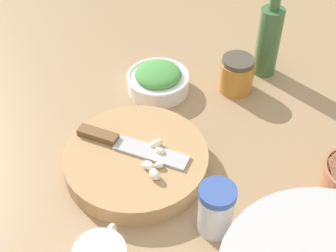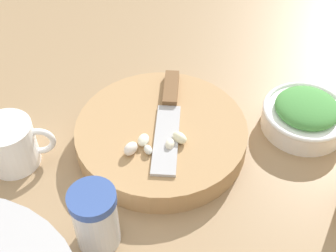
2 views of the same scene
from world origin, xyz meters
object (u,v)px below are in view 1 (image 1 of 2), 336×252
object	(u,v)px
oil_bottle	(269,39)
herb_bowl	(158,80)
cutting_board	(136,160)
honey_jar	(237,74)
spice_jar	(216,209)
garlic_cloves	(155,160)
chef_knife	(125,144)

from	to	relation	value
oil_bottle	herb_bowl	bearing A→B (deg)	-27.20
cutting_board	honey_jar	xyz separation A→B (m)	(-0.30, -0.03, 0.02)
cutting_board	oil_bottle	distance (m)	0.39
honey_jar	oil_bottle	xyz separation A→B (m)	(-0.09, 0.00, 0.05)
spice_jar	garlic_cloves	bearing A→B (deg)	-89.92
honey_jar	oil_bottle	size ratio (longest dim) A/B	0.36
garlic_cloves	cutting_board	bearing A→B (deg)	-76.16
cutting_board	oil_bottle	bearing A→B (deg)	-175.85
herb_bowl	spice_jar	distance (m)	0.36
cutting_board	oil_bottle	world-z (taller)	oil_bottle
garlic_cloves	chef_knife	bearing A→B (deg)	-80.04
cutting_board	oil_bottle	size ratio (longest dim) A/B	1.19
chef_knife	spice_jar	distance (m)	0.21
chef_knife	cutting_board	bearing A→B (deg)	69.37
spice_jar	honey_jar	bearing A→B (deg)	-143.89
herb_bowl	honey_jar	xyz separation A→B (m)	(-0.12, 0.11, 0.01)
garlic_cloves	spice_jar	world-z (taller)	spice_jar
chef_knife	herb_bowl	size ratio (longest dim) A/B	1.52
cutting_board	chef_knife	world-z (taller)	chef_knife
cutting_board	garlic_cloves	size ratio (longest dim) A/B	3.45
herb_bowl	spice_jar	xyz separation A→B (m)	(0.17, 0.32, 0.02)
cutting_board	oil_bottle	xyz separation A→B (m)	(-0.39, -0.03, 0.07)
honey_jar	spice_jar	bearing A→B (deg)	36.11
cutting_board	honey_jar	distance (m)	0.30
chef_knife	spice_jar	xyz separation A→B (m)	(-0.01, 0.21, 0.01)
oil_bottle	spice_jar	bearing A→B (deg)	28.68
spice_jar	cutting_board	bearing A→B (deg)	-86.84
oil_bottle	chef_knife	bearing A→B (deg)	0.22
garlic_cloves	spice_jar	xyz separation A→B (m)	(-0.00, 0.14, 0.00)
chef_knife	spice_jar	bearing A→B (deg)	68.57
chef_knife	spice_jar	size ratio (longest dim) A/B	2.18
chef_knife	garlic_cloves	size ratio (longest dim) A/B	2.73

